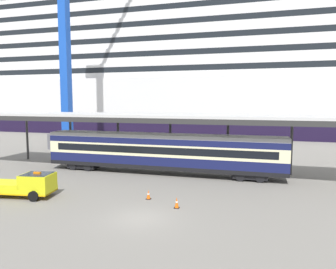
% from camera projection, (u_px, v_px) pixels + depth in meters
% --- Properties ---
extents(ground_plane, '(400.00, 400.00, 0.00)m').
position_uv_depth(ground_plane, '(141.00, 218.00, 20.74)').
color(ground_plane, slate).
extents(cruise_ship, '(173.31, 24.10, 40.44)m').
position_uv_depth(cruise_ship, '(180.00, 73.00, 76.90)').
color(cruise_ship, black).
rests_on(cruise_ship, ground).
extents(platform_canopy, '(44.56, 6.08, 6.11)m').
position_uv_depth(platform_canopy, '(163.00, 117.00, 33.30)').
color(platform_canopy, silver).
rests_on(platform_canopy, ground).
extents(train_carriage, '(24.69, 2.81, 4.11)m').
position_uv_depth(train_carriage, '(162.00, 151.00, 33.24)').
color(train_carriage, black).
rests_on(train_carriage, ground).
extents(service_truck, '(5.44, 2.82, 2.02)m').
position_uv_depth(service_truck, '(27.00, 184.00, 25.28)').
color(service_truck, yellow).
rests_on(service_truck, ground).
extents(traffic_cone_near, '(0.36, 0.36, 0.72)m').
position_uv_depth(traffic_cone_near, '(148.00, 195.00, 24.75)').
color(traffic_cone_near, black).
rests_on(traffic_cone_near, ground).
extents(traffic_cone_mid, '(0.36, 0.36, 0.79)m').
position_uv_depth(traffic_cone_mid, '(177.00, 203.00, 22.68)').
color(traffic_cone_mid, black).
rests_on(traffic_cone_mid, ground).
extents(dockside_crane, '(12.31, 4.40, 62.26)m').
position_uv_depth(dockside_crane, '(66.00, 19.00, 49.14)').
color(dockside_crane, '#595960').
rests_on(dockside_crane, ground).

